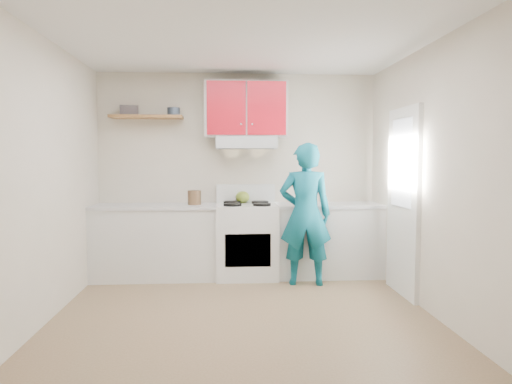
{
  "coord_description": "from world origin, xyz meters",
  "views": [
    {
      "loc": [
        -0.18,
        -4.37,
        1.49
      ],
      "look_at": [
        0.15,
        0.55,
        1.15
      ],
      "focal_mm": 33.44,
      "sensor_mm": 36.0,
      "label": 1
    }
  ],
  "objects": [
    {
      "name": "floor",
      "position": [
        0.0,
        0.0,
        0.0
      ],
      "size": [
        3.8,
        3.8,
        0.0
      ],
      "primitive_type": "plane",
      "color": "brown",
      "rests_on": "ground"
    },
    {
      "name": "ceiling",
      "position": [
        0.0,
        0.0,
        2.6
      ],
      "size": [
        3.6,
        3.8,
        0.04
      ],
      "primitive_type": "cube",
      "color": "white",
      "rests_on": "floor"
    },
    {
      "name": "back_wall",
      "position": [
        0.0,
        1.9,
        1.3
      ],
      "size": [
        3.6,
        0.04,
        2.6
      ],
      "primitive_type": "cube",
      "color": "beige",
      "rests_on": "floor"
    },
    {
      "name": "front_wall",
      "position": [
        0.0,
        -1.9,
        1.3
      ],
      "size": [
        3.6,
        0.04,
        2.6
      ],
      "primitive_type": "cube",
      "color": "beige",
      "rests_on": "floor"
    },
    {
      "name": "left_wall",
      "position": [
        -1.8,
        0.0,
        1.3
      ],
      "size": [
        0.04,
        3.8,
        2.6
      ],
      "primitive_type": "cube",
      "color": "beige",
      "rests_on": "floor"
    },
    {
      "name": "right_wall",
      "position": [
        1.8,
        0.0,
        1.3
      ],
      "size": [
        0.04,
        3.8,
        2.6
      ],
      "primitive_type": "cube",
      "color": "beige",
      "rests_on": "floor"
    },
    {
      "name": "door",
      "position": [
        1.78,
        0.7,
        1.02
      ],
      "size": [
        0.05,
        0.85,
        2.05
      ],
      "primitive_type": "cube",
      "color": "white",
      "rests_on": "floor"
    },
    {
      "name": "door_glass",
      "position": [
        1.75,
        0.7,
        1.45
      ],
      "size": [
        0.01,
        0.55,
        0.95
      ],
      "primitive_type": "cube",
      "color": "white",
      "rests_on": "door"
    },
    {
      "name": "counter_left",
      "position": [
        -1.04,
        1.6,
        0.45
      ],
      "size": [
        1.52,
        0.6,
        0.9
      ],
      "primitive_type": "cube",
      "color": "silver",
      "rests_on": "floor"
    },
    {
      "name": "counter_right",
      "position": [
        1.14,
        1.6,
        0.45
      ],
      "size": [
        1.32,
        0.6,
        0.9
      ],
      "primitive_type": "cube",
      "color": "silver",
      "rests_on": "floor"
    },
    {
      "name": "stove",
      "position": [
        0.1,
        1.57,
        0.46
      ],
      "size": [
        0.76,
        0.65,
        0.92
      ],
      "primitive_type": "cube",
      "color": "white",
      "rests_on": "floor"
    },
    {
      "name": "range_hood",
      "position": [
        0.1,
        1.68,
        1.7
      ],
      "size": [
        0.76,
        0.44,
        0.15
      ],
      "primitive_type": "cube",
      "color": "silver",
      "rests_on": "back_wall"
    },
    {
      "name": "upper_cabinets",
      "position": [
        0.1,
        1.73,
        2.12
      ],
      "size": [
        1.02,
        0.33,
        0.7
      ],
      "primitive_type": "cube",
      "color": "#B20F1D",
      "rests_on": "back_wall"
    },
    {
      "name": "shelf",
      "position": [
        -1.15,
        1.75,
        2.02
      ],
      "size": [
        0.9,
        0.3,
        0.04
      ],
      "primitive_type": "cube",
      "color": "brown",
      "rests_on": "back_wall"
    },
    {
      "name": "books",
      "position": [
        -1.36,
        1.72,
        2.1
      ],
      "size": [
        0.25,
        0.2,
        0.12
      ],
      "primitive_type": "cube",
      "rotation": [
        0.0,
        0.0,
        0.19
      ],
      "color": "#3D3637",
      "rests_on": "shelf"
    },
    {
      "name": "tin",
      "position": [
        -0.81,
        1.72,
        2.09
      ],
      "size": [
        0.18,
        0.18,
        0.1
      ],
      "primitive_type": "cylinder",
      "rotation": [
        0.0,
        0.0,
        -0.15
      ],
      "color": "#333D4C",
      "rests_on": "shelf"
    },
    {
      "name": "kettle",
      "position": [
        0.06,
        1.78,
        1.0
      ],
      "size": [
        0.21,
        0.21,
        0.16
      ],
      "primitive_type": "ellipsoid",
      "rotation": [
        0.0,
        0.0,
        -0.18
      ],
      "color": "olive",
      "rests_on": "stove"
    },
    {
      "name": "crock",
      "position": [
        -0.55,
        1.6,
        1.0
      ],
      "size": [
        0.18,
        0.18,
        0.2
      ],
      "primitive_type": "cylinder",
      "rotation": [
        0.0,
        0.0,
        0.11
      ],
      "color": "#4E3722",
      "rests_on": "counter_left"
    },
    {
      "name": "cutting_board",
      "position": [
        0.94,
        1.49,
        0.91
      ],
      "size": [
        0.37,
        0.31,
        0.02
      ],
      "primitive_type": "cube",
      "rotation": [
        0.0,
        0.0,
        -0.29
      ],
      "color": "olive",
      "rests_on": "counter_right"
    },
    {
      "name": "silicone_mat",
      "position": [
        1.56,
        1.57,
        0.9
      ],
      "size": [
        0.28,
        0.23,
        0.01
      ],
      "primitive_type": "cube",
      "rotation": [
        0.0,
        0.0,
        0.03
      ],
      "color": "red",
      "rests_on": "counter_right"
    },
    {
      "name": "person",
      "position": [
        0.78,
        1.18,
        0.84
      ],
      "size": [
        0.65,
        0.46,
        1.68
      ],
      "primitive_type": "imported",
      "rotation": [
        0.0,
        0.0,
        3.04
      ],
      "color": "#0C5E71",
      "rests_on": "floor"
    }
  ]
}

